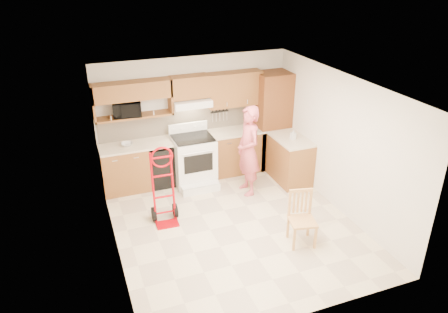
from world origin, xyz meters
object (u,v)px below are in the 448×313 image
microwave (127,109)px  person (248,151)px  hand_truck (164,190)px  range (194,157)px  dining_chair (303,219)px

microwave → person: same height
person → hand_truck: bearing=-74.9°
range → person: size_ratio=0.67×
hand_truck → dining_chair: (1.92, -1.38, -0.20)m
microwave → range: 1.62m
dining_chair → range: bearing=124.2°
microwave → hand_truck: bearing=-72.1°
microwave → hand_truck: 1.87m
range → dining_chair: (1.02, -2.55, -0.15)m
hand_truck → dining_chair: size_ratio=1.44×
person → hand_truck: size_ratio=1.36×
microwave → person: bearing=-20.3°
dining_chair → hand_truck: bearing=156.6°
hand_truck → range: bearing=55.0°
range → dining_chair: range is taller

